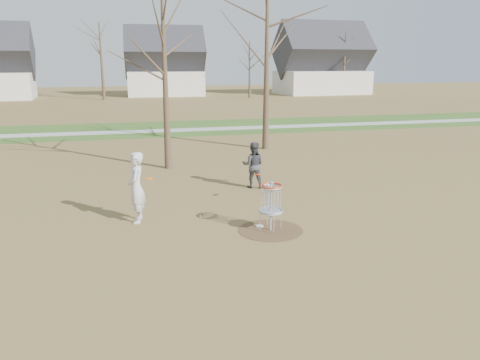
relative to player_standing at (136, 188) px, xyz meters
name	(u,v)px	position (x,y,z in m)	size (l,w,h in m)	color
ground	(270,230)	(3.54, -1.62, -1.03)	(160.00, 160.00, 0.00)	brown
green_band	(180,128)	(3.54, 19.38, -1.03)	(160.00, 8.00, 0.01)	#2D5119
footpath	(182,130)	(3.54, 18.38, -1.02)	(160.00, 1.50, 0.01)	#9E9E99
dirt_circle	(270,230)	(3.54, -1.62, -1.03)	(1.80, 1.80, 0.01)	#47331E
player_standing	(136,188)	(0.00, 0.00, 0.00)	(0.75, 0.49, 2.06)	silver
player_throwing	(253,165)	(4.29, 2.90, -0.18)	(0.82, 0.64, 1.70)	#3A3B40
disc_grounded	(260,226)	(3.32, -1.27, -1.01)	(0.22, 0.22, 0.02)	silver
discs_in_play	(209,176)	(2.21, 0.45, 0.10)	(3.72, 1.31, 0.38)	red
disc_golf_basket	(271,199)	(3.54, -1.62, -0.12)	(0.64, 0.64, 1.35)	#9EA3AD
bare_trees	(179,53)	(5.31, 34.17, 4.32)	(52.62, 44.98, 9.00)	#382B1E
houses_row	(183,69)	(7.85, 50.94, 2.49)	(56.51, 10.01, 7.26)	silver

